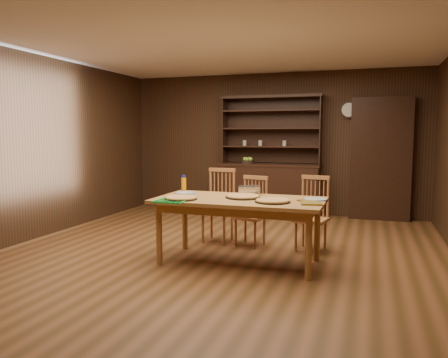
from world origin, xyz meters
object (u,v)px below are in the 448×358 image
(chair_left, at_px, (220,203))
(chair_right, at_px, (313,211))
(chair_center, at_px, (253,209))
(dining_table, at_px, (239,205))
(juice_bottle, at_px, (184,184))
(china_hutch, at_px, (270,182))

(chair_left, height_order, chair_right, chair_left)
(chair_center, relative_size, chair_right, 0.97)
(chair_center, bearing_deg, dining_table, -72.60)
(dining_table, bearing_deg, juice_bottle, 157.33)
(china_hutch, height_order, chair_left, china_hutch)
(china_hutch, height_order, chair_center, china_hutch)
(chair_right, bearing_deg, china_hutch, 126.28)
(dining_table, relative_size, chair_left, 1.90)
(chair_right, bearing_deg, chair_left, -172.42)
(china_hutch, height_order, chair_right, china_hutch)
(china_hutch, xyz_separation_m, juice_bottle, (-0.52, -2.71, 0.25))
(chair_center, bearing_deg, chair_left, -175.88)
(chair_left, xyz_separation_m, chair_center, (0.49, -0.07, -0.05))
(juice_bottle, bearing_deg, chair_left, 63.74)
(china_hutch, distance_m, dining_table, 3.08)
(china_hutch, distance_m, juice_bottle, 2.77)
(china_hutch, distance_m, chair_right, 2.44)
(chair_center, distance_m, chair_right, 0.80)
(china_hutch, xyz_separation_m, chair_left, (-0.23, -2.13, -0.06))
(chair_center, xyz_separation_m, chair_right, (0.80, 0.01, 0.02))
(chair_left, bearing_deg, juice_bottle, -112.86)
(chair_left, relative_size, chair_right, 1.06)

